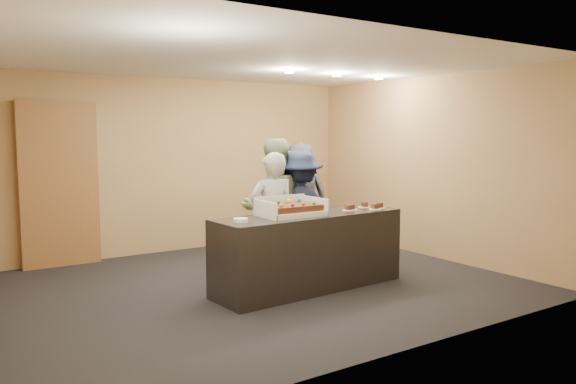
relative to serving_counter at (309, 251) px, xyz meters
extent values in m
plane|color=black|center=(-0.44, 0.46, -0.45)|extent=(6.00, 6.00, 0.00)
plane|color=silver|center=(-0.44, 0.46, 2.25)|extent=(6.00, 6.00, 0.00)
cube|color=#9A744A|center=(-0.44, 2.96, 0.90)|extent=(6.00, 0.04, 2.70)
cube|color=#9A744A|center=(-0.44, -2.04, 0.90)|extent=(6.00, 0.04, 2.70)
cube|color=#9A744A|center=(2.56, 0.46, 0.90)|extent=(0.04, 5.00, 2.70)
cube|color=black|center=(0.00, 0.00, 0.00)|extent=(2.44, 0.84, 0.90)
cube|color=brown|center=(-2.21, 2.87, 0.69)|extent=(1.04, 0.15, 2.29)
cube|color=white|center=(-0.26, 0.00, 0.48)|extent=(0.71, 0.49, 0.06)
cube|color=white|center=(-0.61, 0.00, 0.55)|extent=(0.02, 0.49, 0.19)
cube|color=white|center=(0.10, 0.00, 0.55)|extent=(0.02, 0.49, 0.19)
cube|color=white|center=(-0.26, 0.25, 0.56)|extent=(0.71, 0.02, 0.21)
cube|color=#3F1A0E|center=(-0.26, 0.00, 0.54)|extent=(0.62, 0.43, 0.07)
sphere|color=red|center=(-0.49, 0.15, 0.60)|extent=(0.05, 0.05, 0.05)
sphere|color=green|center=(-0.34, 0.15, 0.60)|extent=(0.05, 0.05, 0.05)
sphere|color=yellow|center=(-0.19, 0.15, 0.60)|extent=(0.05, 0.05, 0.05)
sphere|color=#187FD3|center=(-0.04, 0.15, 0.60)|extent=(0.05, 0.05, 0.05)
sphere|color=orange|center=(-0.49, -0.15, 0.60)|extent=(0.05, 0.05, 0.05)
sphere|color=#A9247F|center=(-0.34, -0.15, 0.60)|extent=(0.05, 0.05, 0.05)
sphere|color=orange|center=(-0.19, -0.15, 0.60)|extent=(0.05, 0.05, 0.05)
sphere|color=green|center=(-0.04, -0.15, 0.60)|extent=(0.05, 0.05, 0.05)
cylinder|color=white|center=(-0.97, -0.08, 0.47)|extent=(0.16, 0.16, 0.04)
cylinder|color=white|center=(0.58, -0.03, 0.45)|extent=(0.15, 0.15, 0.01)
cube|color=#3F1A0E|center=(0.58, -0.03, 0.49)|extent=(0.07, 0.06, 0.06)
cylinder|color=white|center=(0.65, 0.01, 0.45)|extent=(0.15, 0.15, 0.01)
cube|color=#3F1A0E|center=(0.65, 0.01, 0.49)|extent=(0.07, 0.06, 0.06)
cylinder|color=white|center=(0.92, -0.14, 0.45)|extent=(0.15, 0.15, 0.01)
cube|color=#3F1A0E|center=(0.92, -0.14, 0.49)|extent=(0.07, 0.06, 0.06)
cylinder|color=white|center=(0.94, 0.09, 0.45)|extent=(0.15, 0.15, 0.01)
cube|color=#3F1A0E|center=(0.94, 0.09, 0.49)|extent=(0.07, 0.06, 0.06)
cylinder|color=white|center=(1.05, -0.08, 0.45)|extent=(0.15, 0.15, 0.01)
cube|color=#3F1A0E|center=(1.05, -0.08, 0.49)|extent=(0.07, 0.06, 0.06)
imported|color=#AAA9AF|center=(-0.24, 0.45, 0.36)|extent=(0.65, 0.49, 1.62)
imported|color=#8BA676|center=(-0.04, 0.75, 0.44)|extent=(0.92, 0.74, 1.78)
imported|color=#151F38|center=(0.28, 0.60, 0.37)|extent=(1.21, 1.09, 1.63)
imported|color=brown|center=(0.40, 1.01, 0.36)|extent=(1.02, 0.66, 1.62)
imported|color=#2A292E|center=(1.03, 1.65, 0.41)|extent=(1.00, 0.87, 1.72)
cylinder|color=#FFEAC6|center=(0.36, 0.96, 2.22)|extent=(0.12, 0.12, 0.03)
cylinder|color=#FFEAC6|center=(1.16, 0.96, 2.22)|extent=(0.12, 0.12, 0.03)
cylinder|color=#FFEAC6|center=(1.96, 0.96, 2.22)|extent=(0.12, 0.12, 0.03)
camera|label=1|loc=(-3.85, -5.35, 1.40)|focal=35.00mm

